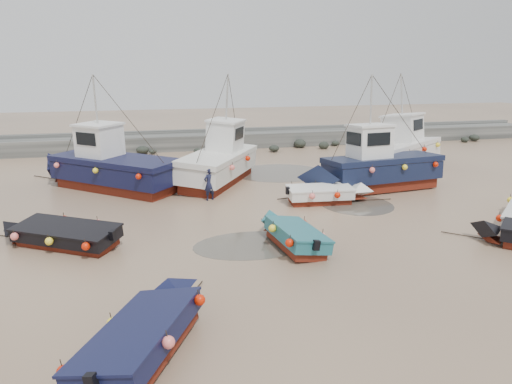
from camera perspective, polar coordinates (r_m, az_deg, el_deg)
ground at (r=20.69m, az=2.93°, el=-4.74°), size 120.00×120.00×0.00m
seawall at (r=41.55m, az=-5.81°, el=5.83°), size 60.00×4.92×1.50m
puddle_a at (r=19.38m, az=-0.50°, el=-6.06°), size 4.58×4.58×0.01m
puddle_b at (r=25.31m, az=11.43°, el=-1.41°), size 3.57×3.57×0.01m
puddle_c at (r=23.24m, az=-22.46°, el=-3.67°), size 3.73×3.73×0.01m
puddle_d at (r=32.14m, az=2.63°, el=2.23°), size 6.08×6.08×0.01m
dinghy_1 at (r=12.84m, az=-12.04°, el=-15.02°), size 3.74×6.04×1.43m
dinghy_2 at (r=19.19m, az=4.03°, el=-4.55°), size 2.05×5.50×1.43m
dinghy_4 at (r=20.63m, az=-21.55°, el=-4.25°), size 5.79×4.18×1.43m
dinghy_5 at (r=25.27m, az=8.09°, el=0.01°), size 5.53×2.16×1.43m
cabin_boat_0 at (r=28.92m, az=-16.63°, el=2.92°), size 8.79×8.28×6.22m
cabin_boat_1 at (r=29.51m, az=-4.01°, el=3.74°), size 6.36×9.50×6.22m
cabin_boat_2 at (r=28.05m, az=13.28°, el=2.87°), size 9.70×3.35×6.22m
cabin_boat_3 at (r=34.00m, az=16.42°, el=4.60°), size 9.31×7.40×6.22m
person at (r=25.76m, az=-5.31°, el=-0.91°), size 0.73×0.62×1.70m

